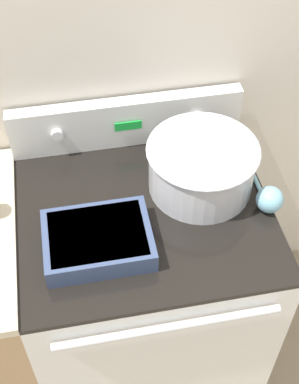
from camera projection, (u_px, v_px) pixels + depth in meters
name	position (u px, v px, depth m)	size (l,w,h in m)	color
kitchen_wall	(121.00, 44.00, 1.64)	(8.00, 0.05, 2.50)	beige
stove_range	(145.00, 289.00, 1.98)	(0.78, 0.72, 0.90)	silver
control_panel	(127.00, 122.00, 1.80)	(0.78, 0.07, 0.18)	silver
mixing_bowl	(202.00, 165.00, 1.65)	(0.35, 0.35, 0.17)	silver
casserole_dish	(98.00, 239.00, 1.53)	(0.31, 0.23, 0.07)	#38476B
ladle	(269.00, 198.00, 1.63)	(0.08, 0.27, 0.08)	#7AB2C6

